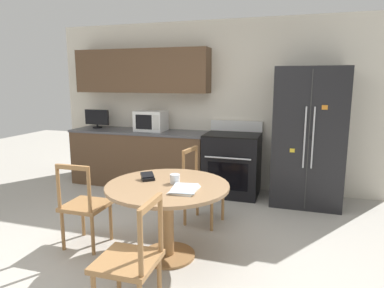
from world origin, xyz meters
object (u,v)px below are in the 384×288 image
at_px(candle_glass, 175,179).
at_px(wallet, 148,177).
at_px(dining_chair_left, 85,206).
at_px(oven_range, 232,164).
at_px(microwave, 151,121).
at_px(countertop_tv, 97,118).
at_px(dining_chair_near, 131,261).
at_px(dining_chair_far, 202,188).
at_px(refrigerator, 308,137).

distance_m(candle_glass, wallet, 0.30).
distance_m(dining_chair_left, wallet, 0.74).
bearing_deg(oven_range, microwave, 177.72).
bearing_deg(countertop_tv, dining_chair_left, -60.69).
distance_m(countertop_tv, dining_chair_near, 3.77).
bearing_deg(microwave, dining_chair_far, -45.26).
relative_size(refrigerator, dining_chair_left, 2.07).
height_order(oven_range, wallet, oven_range).
bearing_deg(dining_chair_near, oven_range, -4.22).
distance_m(oven_range, countertop_tv, 2.42).
bearing_deg(oven_range, dining_chair_far, -96.94).
height_order(dining_chair_far, wallet, dining_chair_far).
xyz_separation_m(dining_chair_near, candle_glass, (-0.02, 0.95, 0.33)).
bearing_deg(wallet, dining_chair_far, 67.76).
bearing_deg(wallet, refrigerator, 51.48).
height_order(dining_chair_left, wallet, dining_chair_left).
xyz_separation_m(dining_chair_near, dining_chair_left, (-0.96, 0.83, 0.00)).
relative_size(microwave, dining_chair_left, 0.52).
xyz_separation_m(oven_range, dining_chair_left, (-1.12, -2.10, -0.03)).
height_order(microwave, dining_chair_left, microwave).
relative_size(dining_chair_left, wallet, 5.19).
bearing_deg(refrigerator, wallet, -128.52).
xyz_separation_m(microwave, dining_chair_near, (1.18, -2.98, -0.62)).
distance_m(countertop_tv, dining_chair_far, 2.60).
relative_size(countertop_tv, candle_glass, 4.54).
xyz_separation_m(microwave, candle_glass, (1.16, -2.04, -0.29)).
bearing_deg(countertop_tv, refrigerator, -2.17).
bearing_deg(refrigerator, dining_chair_near, -112.75).
relative_size(countertop_tv, dining_chair_left, 0.48).
bearing_deg(refrigerator, candle_glass, -122.31).
distance_m(countertop_tv, candle_glass, 3.01).
height_order(refrigerator, dining_chair_far, refrigerator).
distance_m(microwave, candle_glass, 2.36).
bearing_deg(wallet, microwave, 113.27).
relative_size(refrigerator, wallet, 10.78).
bearing_deg(microwave, wallet, -66.73).
relative_size(oven_range, dining_chair_left, 1.20).
height_order(microwave, wallet, microwave).
bearing_deg(refrigerator, dining_chair_far, -137.16).
xyz_separation_m(dining_chair_far, wallet, (-0.33, -0.81, 0.32)).
relative_size(microwave, dining_chair_far, 0.52).
bearing_deg(countertop_tv, candle_glass, -43.62).
relative_size(dining_chair_far, dining_chair_near, 1.00).
relative_size(microwave, candle_glass, 4.91).
height_order(oven_range, dining_chair_near, oven_range).
xyz_separation_m(oven_range, microwave, (-1.33, 0.05, 0.59)).
relative_size(dining_chair_near, dining_chair_left, 1.00).
height_order(dining_chair_far, dining_chair_left, same).
relative_size(dining_chair_far, wallet, 5.19).
bearing_deg(candle_glass, dining_chair_far, 87.70).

